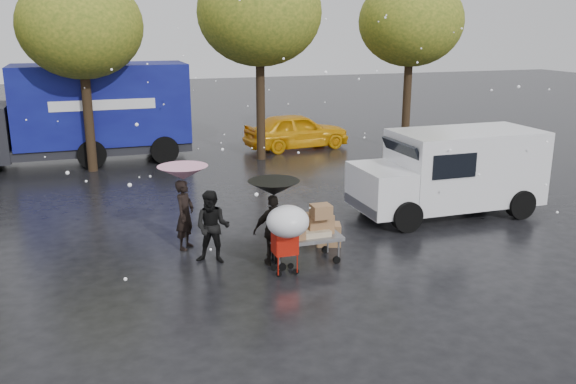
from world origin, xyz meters
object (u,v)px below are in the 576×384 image
object	(u,v)px
shopping_cart	(287,225)
person_pink	(185,215)
vendor_cart	(309,229)
white_van	(452,171)
blue_truck	(78,114)
person_black	(274,230)
yellow_taxi	(297,131)

from	to	relation	value
shopping_cart	person_pink	bearing A→B (deg)	127.20
vendor_cart	shopping_cart	distance (m)	0.95
white_van	blue_truck	xyz separation A→B (m)	(-9.21, 9.63, 0.60)
person_black	person_pink	bearing A→B (deg)	-42.45
person_black	blue_truck	distance (m)	12.19
blue_truck	yellow_taxi	bearing A→B (deg)	-0.51
person_pink	yellow_taxi	size ratio (longest dim) A/B	0.37
white_van	yellow_taxi	xyz separation A→B (m)	(-0.97, 9.55, -0.44)
shopping_cart	yellow_taxi	xyz separation A→B (m)	(4.43, 12.14, -0.35)
vendor_cart	yellow_taxi	size ratio (longest dim) A/B	0.36
shopping_cart	blue_truck	world-z (taller)	blue_truck
blue_truck	vendor_cart	bearing A→B (deg)	-68.96
person_pink	person_black	bearing A→B (deg)	-98.53
blue_truck	person_pink	bearing A→B (deg)	-77.92
person_pink	person_black	size ratio (longest dim) A/B	1.04
shopping_cart	white_van	xyz separation A→B (m)	(5.40, 2.59, 0.10)
shopping_cart	blue_truck	distance (m)	12.81
person_pink	vendor_cart	size ratio (longest dim) A/B	1.03
vendor_cart	yellow_taxi	xyz separation A→B (m)	(3.77, 11.55, -0.01)
yellow_taxi	vendor_cart	bearing A→B (deg)	156.17
vendor_cart	blue_truck	distance (m)	12.50
person_pink	white_van	size ratio (longest dim) A/B	0.32
vendor_cart	blue_truck	world-z (taller)	blue_truck
shopping_cart	vendor_cart	bearing A→B (deg)	41.46
person_black	shopping_cart	size ratio (longest dim) A/B	1.03
white_van	yellow_taxi	world-z (taller)	white_van
shopping_cart	person_black	bearing A→B (deg)	95.98
yellow_taxi	person_black	bearing A→B (deg)	152.82
person_pink	person_black	xyz separation A→B (m)	(1.59, -1.53, -0.03)
vendor_cart	shopping_cart	size ratio (longest dim) A/B	1.04
person_pink	person_black	distance (m)	2.21
person_black	blue_truck	size ratio (longest dim) A/B	0.18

